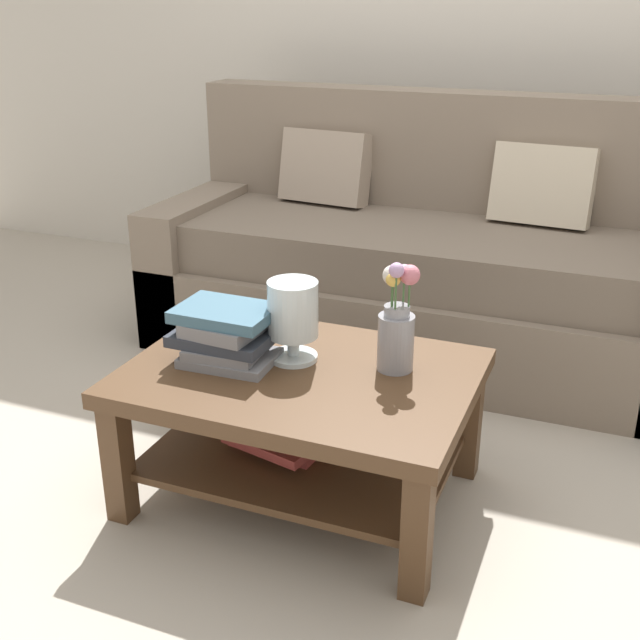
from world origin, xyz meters
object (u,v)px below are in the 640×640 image
glass_hurricane_vase (293,314)px  flower_pitcher (397,325)px  book_stack_main (225,335)px  couch (422,265)px  coffee_table (300,406)px

glass_hurricane_vase → flower_pitcher: size_ratio=0.74×
glass_hurricane_vase → book_stack_main: bearing=-155.0°
book_stack_main → flower_pitcher: 0.51m
couch → flower_pitcher: bearing=-78.8°
coffee_table → book_stack_main: size_ratio=3.26×
couch → flower_pitcher: 1.19m
couch → glass_hurricane_vase: size_ratio=9.13×
couch → coffee_table: bearing=-91.4°
glass_hurricane_vase → flower_pitcher: bearing=9.7°
coffee_table → couch: bearing=88.6°
coffee_table → book_stack_main: book_stack_main is taller
couch → coffee_table: (-0.03, -1.26, -0.06)m
couch → book_stack_main: size_ratio=7.30×
couch → book_stack_main: couch is taller
book_stack_main → glass_hurricane_vase: (0.18, 0.08, 0.06)m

